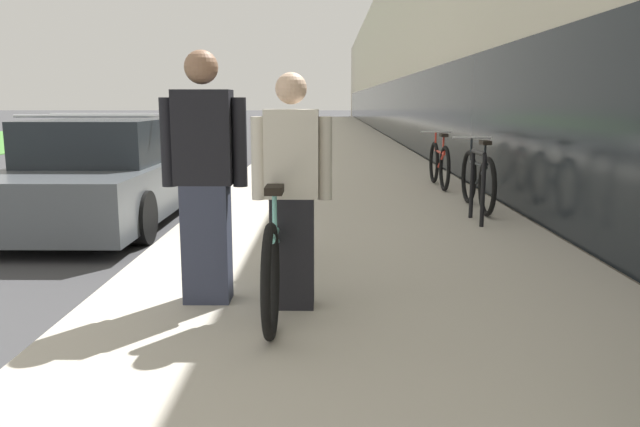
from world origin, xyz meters
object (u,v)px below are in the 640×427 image
(bike_rack_hoop, at_px, (478,179))
(cruiser_bike_middle, at_px, (439,164))
(cruiser_bike_nearest, at_px, (477,180))
(parked_sedan_curbside, at_px, (109,175))
(person_rider, at_px, (292,192))
(person_bystander, at_px, (205,179))
(vintage_roadster_curbside, at_px, (193,150))
(tandem_bicycle, at_px, (282,243))

(bike_rack_hoop, relative_size, cruiser_bike_middle, 0.49)
(cruiser_bike_nearest, height_order, parked_sedan_curbside, parked_sedan_curbside)
(person_rider, distance_m, parked_sedan_curbside, 4.75)
(person_rider, height_order, cruiser_bike_nearest, person_rider)
(person_bystander, distance_m, vintage_roadster_curbside, 10.34)
(person_bystander, height_order, parked_sedan_curbside, person_bystander)
(bike_rack_hoop, xyz_separation_m, parked_sedan_curbside, (-4.62, 0.84, -0.06))
(person_bystander, distance_m, cruiser_bike_nearest, 4.82)
(tandem_bicycle, xyz_separation_m, parked_sedan_curbside, (-2.53, 3.61, 0.08))
(bike_rack_hoop, height_order, cruiser_bike_middle, cruiser_bike_middle)
(bike_rack_hoop, distance_m, cruiser_bike_middle, 3.11)
(vintage_roadster_curbside, bearing_deg, person_rider, -74.35)
(tandem_bicycle, height_order, vintage_roadster_curbside, vintage_roadster_curbside)
(tandem_bicycle, relative_size, parked_sedan_curbside, 0.56)
(person_bystander, relative_size, vintage_roadster_curbside, 0.40)
(tandem_bicycle, distance_m, cruiser_bike_nearest, 4.34)
(person_bystander, distance_m, bike_rack_hoop, 3.97)
(tandem_bicycle, xyz_separation_m, bike_rack_hoop, (2.09, 2.77, 0.14))
(person_bystander, bearing_deg, cruiser_bike_middle, 65.97)
(parked_sedan_curbside, bearing_deg, vintage_roadster_curbside, 92.10)
(vintage_roadster_curbside, bearing_deg, person_bystander, -77.43)
(cruiser_bike_nearest, bearing_deg, bike_rack_hoop, -103.56)
(tandem_bicycle, bearing_deg, cruiser_bike_nearest, 57.86)
(bike_rack_hoop, distance_m, vintage_roadster_curbside, 8.60)
(cruiser_bike_middle, bearing_deg, person_rider, -108.72)
(person_rider, xyz_separation_m, person_bystander, (-0.61, 0.12, 0.08))
(tandem_bicycle, distance_m, parked_sedan_curbside, 4.41)
(bike_rack_hoop, bearing_deg, cruiser_bike_nearest, 76.44)
(cruiser_bike_middle, relative_size, vintage_roadster_curbside, 0.40)
(person_bystander, relative_size, cruiser_bike_middle, 1.02)
(bike_rack_hoop, relative_size, vintage_roadster_curbside, 0.20)
(tandem_bicycle, relative_size, vintage_roadster_curbside, 0.59)
(tandem_bicycle, distance_m, person_rider, 0.54)
(tandem_bicycle, height_order, person_rider, person_rider)
(tandem_bicycle, bearing_deg, parked_sedan_curbside, 125.00)
(person_bystander, distance_m, parked_sedan_curbside, 4.34)
(person_bystander, height_order, vintage_roadster_curbside, person_bystander)
(tandem_bicycle, xyz_separation_m, cruiser_bike_middle, (2.20, 5.87, 0.00))
(cruiser_bike_nearest, distance_m, vintage_roadster_curbside, 8.01)
(person_bystander, xyz_separation_m, vintage_roadster_curbside, (-2.25, 10.07, -0.58))
(vintage_roadster_curbside, bearing_deg, cruiser_bike_nearest, -50.70)
(tandem_bicycle, bearing_deg, person_rider, -73.31)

